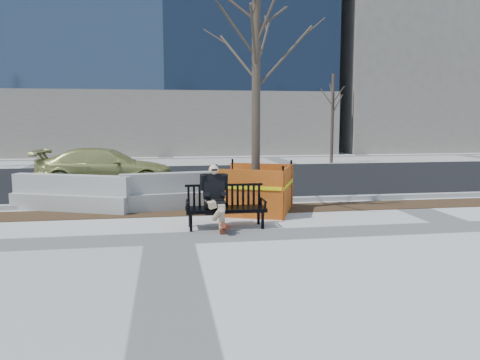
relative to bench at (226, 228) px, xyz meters
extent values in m
plane|color=beige|center=(-1.19, -0.71, 0.00)|extent=(120.00, 120.00, 0.00)
cube|color=#47301C|center=(-1.19, 1.89, 0.00)|extent=(40.00, 1.20, 0.02)
cube|color=black|center=(-1.19, 8.09, 0.00)|extent=(60.00, 10.40, 0.01)
cube|color=#9E9B93|center=(-1.19, 2.84, 0.06)|extent=(60.00, 0.25, 0.12)
imported|color=tan|center=(-3.20, 6.51, 0.00)|extent=(4.63, 2.13, 1.31)
camera|label=1|loc=(-1.24, -9.60, 2.28)|focal=35.11mm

